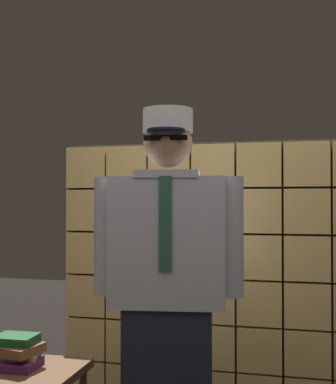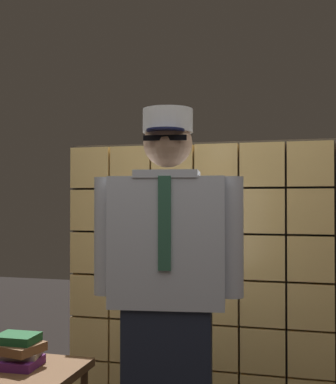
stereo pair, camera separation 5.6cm
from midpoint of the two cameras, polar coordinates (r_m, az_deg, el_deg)
glass_block_wall at (r=3.28m, az=4.60°, el=-9.45°), size 1.99×0.10×1.71m
standing_person at (r=2.41m, az=-0.70°, el=-10.82°), size 0.70×0.33×1.74m
book_stack at (r=2.65m, az=-17.11°, el=-16.53°), size 0.27×0.22×0.15m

